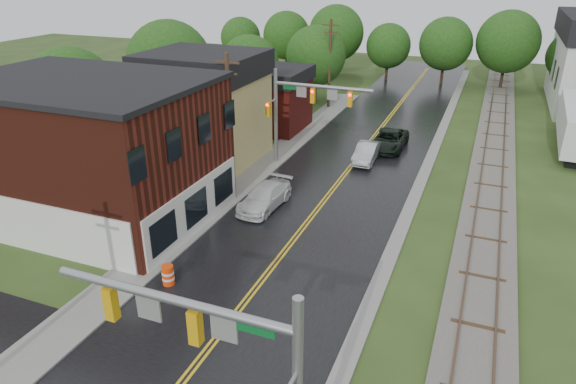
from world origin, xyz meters
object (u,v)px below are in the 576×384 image
Objects in this scene: tree_left_c at (250,67)px; traffic_signal_far at (303,102)px; traffic_signal_near at (222,350)px; suv_dark at (389,140)px; utility_pole_c at (330,63)px; construction_barrel at (168,275)px; tree_left_e at (317,57)px; pickup_white at (265,197)px; brick_building at (89,149)px; sedan_silver at (366,153)px; utility_pole_b at (230,119)px; tree_left_a at (73,96)px; tree_left_b at (171,66)px.

traffic_signal_far is at bearing -51.18° from tree_left_c.
traffic_signal_far is (-6.94, 25.00, 0.01)m from traffic_signal_near.
suv_dark is (5.30, 6.37, -4.22)m from traffic_signal_far.
utility_pole_c is at bearing 103.74° from traffic_signal_near.
traffic_signal_far reaches higher than construction_barrel.
utility_pole_c is 2.79m from tree_left_e.
utility_pole_c is 1.10× the size of tree_left_e.
traffic_signal_far is 9.30m from suv_dark.
brick_building is at bearing -150.21° from pickup_white.
sedan_silver is 4.18× the size of construction_barrel.
utility_pole_c reaches higher than tree_left_e.
sedan_silver is (7.60, -14.21, -4.01)m from utility_pole_c.
tree_left_c is at bearing 108.15° from construction_barrel.
tree_left_c is at bearing 93.14° from brick_building.
construction_barrel is (4.80, -35.90, -4.30)m from tree_left_e.
tree_left_c is 7.82m from tree_left_e.
tree_left_a is at bearing -179.55° from utility_pole_b.
construction_barrel is (2.75, -34.00, -4.21)m from utility_pole_c.
tree_left_a is 24.91m from suv_dark.
suv_dark reaches higher than pickup_white.
tree_left_b reaches higher than construction_barrel.
tree_left_c is at bearing 121.67° from pickup_white.
tree_left_a is at bearing 139.53° from traffic_signal_near.
tree_left_e is 27.35m from pickup_white.
construction_barrel is at bearing -91.95° from traffic_signal_far.
pickup_white reaches higher than construction_barrel.
traffic_signal_far reaches higher than sedan_silver.
tree_left_b is (-11.05, -12.10, 1.00)m from utility_pole_c.
tree_left_a is 1.61× the size of suv_dark.
utility_pole_b is 1.10× the size of tree_left_e.
construction_barrel is at bearing -85.37° from utility_pole_c.
pickup_white is (5.65, -26.44, -4.11)m from tree_left_e.
utility_pole_b is 14.87m from tree_left_b.
utility_pole_b reaches higher than tree_left_a.
pickup_white is at bearing -112.46° from sedan_silver.
pickup_white is at bearing 84.87° from construction_barrel.
tree_left_b is at bearing -132.39° from utility_pole_c.
suv_dark is (19.67, 1.47, -4.97)m from tree_left_b.
utility_pole_b reaches higher than suv_dark.
tree_left_b is 16.67m from tree_left_e.
traffic_signal_near is 1.51× the size of pickup_white.
tree_left_b is 1.80× the size of suv_dark.
suv_dark is (-1.65, 31.37, -4.22)m from traffic_signal_near.
utility_pole_b is 0.93× the size of tree_left_b.
sedan_silver is (20.65, 7.89, -4.41)m from tree_left_a.
tree_left_a is at bearing -108.43° from tree_left_c.
suv_dark is at bearing 93.00° from traffic_signal_near.
utility_pole_c is at bearing 90.00° from utility_pole_b.
traffic_signal_far is at bearing 17.30° from tree_left_a.
tree_left_c is (4.00, 8.00, -1.21)m from tree_left_b.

